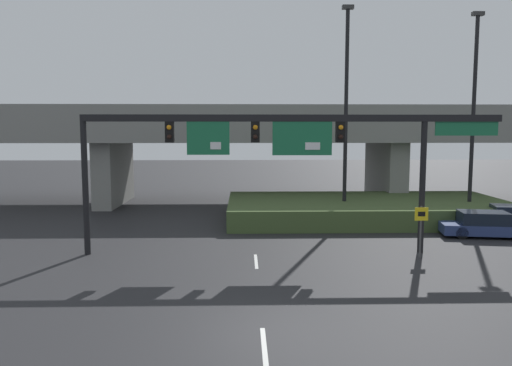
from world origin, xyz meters
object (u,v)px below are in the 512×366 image
highway_light_pole_near (473,113)px  speed_limit_sign (421,224)px  highway_light_pole_far (346,109)px  parked_sedan_near_right (485,225)px  signal_gantry (282,139)px

highway_light_pole_near → speed_limit_sign: bearing=-125.0°
speed_limit_sign → highway_light_pole_far: size_ratio=0.18×
highway_light_pole_far → parked_sedan_near_right: bearing=-36.9°
signal_gantry → highway_light_pole_far: 9.72m
signal_gantry → highway_light_pole_near: size_ratio=1.50×
signal_gantry → highway_light_pole_near: highway_light_pole_near is taller
speed_limit_sign → parked_sedan_near_right: (5.12, 4.39, -0.91)m
signal_gantry → highway_light_pole_far: bearing=60.9°
highway_light_pole_far → parked_sedan_near_right: (6.68, -5.02, -6.41)m
signal_gantry → parked_sedan_near_right: 12.71m
highway_light_pole_far → parked_sedan_near_right: size_ratio=2.68×
highway_light_pole_near → highway_light_pole_far: 7.89m
speed_limit_sign → parked_sedan_near_right: size_ratio=0.48×
signal_gantry → highway_light_pole_far: highway_light_pole_far is taller
signal_gantry → highway_light_pole_near: bearing=32.5°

